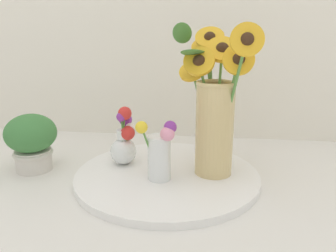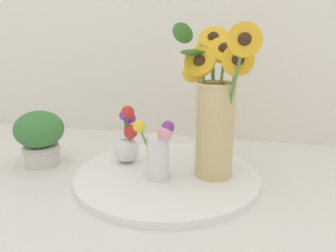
{
  "view_description": "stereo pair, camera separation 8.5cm",
  "coord_description": "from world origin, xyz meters",
  "px_view_note": "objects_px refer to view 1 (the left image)",
  "views": [
    {
      "loc": [
        0.1,
        -0.75,
        0.38
      ],
      "look_at": [
        0.0,
        0.06,
        0.15
      ],
      "focal_mm": 35.0,
      "sensor_mm": 36.0,
      "label": 1
    },
    {
      "loc": [
        0.19,
        -0.74,
        0.38
      ],
      "look_at": [
        0.0,
        0.06,
        0.15
      ],
      "focal_mm": 35.0,
      "sensor_mm": 36.0,
      "label": 2
    }
  ],
  "objects_px": {
    "serving_tray": "(168,175)",
    "mason_jar_sunflowers": "(214,109)",
    "vase_bulb_right": "(124,141)",
    "vase_small_center": "(160,152)",
    "potted_plant": "(31,140)"
  },
  "relations": [
    {
      "from": "serving_tray",
      "to": "mason_jar_sunflowers",
      "type": "relative_size",
      "value": 1.25
    },
    {
      "from": "serving_tray",
      "to": "vase_small_center",
      "type": "distance_m",
      "value": 0.1
    },
    {
      "from": "vase_small_center",
      "to": "vase_bulb_right",
      "type": "bearing_deg",
      "value": 141.09
    },
    {
      "from": "mason_jar_sunflowers",
      "to": "vase_bulb_right",
      "type": "relative_size",
      "value": 2.34
    },
    {
      "from": "mason_jar_sunflowers",
      "to": "vase_small_center",
      "type": "xyz_separation_m",
      "value": [
        -0.13,
        -0.07,
        -0.1
      ]
    },
    {
      "from": "serving_tray",
      "to": "potted_plant",
      "type": "relative_size",
      "value": 3.0
    },
    {
      "from": "potted_plant",
      "to": "serving_tray",
      "type": "bearing_deg",
      "value": -2.14
    },
    {
      "from": "serving_tray",
      "to": "vase_bulb_right",
      "type": "relative_size",
      "value": 2.93
    },
    {
      "from": "vase_small_center",
      "to": "vase_bulb_right",
      "type": "xyz_separation_m",
      "value": [
        -0.12,
        0.09,
        -0.01
      ]
    },
    {
      "from": "mason_jar_sunflowers",
      "to": "vase_bulb_right",
      "type": "bearing_deg",
      "value": 174.1
    },
    {
      "from": "serving_tray",
      "to": "potted_plant",
      "type": "height_order",
      "value": "potted_plant"
    },
    {
      "from": "mason_jar_sunflowers",
      "to": "potted_plant",
      "type": "bearing_deg",
      "value": -179.19
    },
    {
      "from": "serving_tray",
      "to": "vase_small_center",
      "type": "height_order",
      "value": "vase_small_center"
    },
    {
      "from": "vase_bulb_right",
      "to": "serving_tray",
      "type": "bearing_deg",
      "value": -19.87
    },
    {
      "from": "serving_tray",
      "to": "vase_small_center",
      "type": "bearing_deg",
      "value": -108.11
    }
  ]
}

